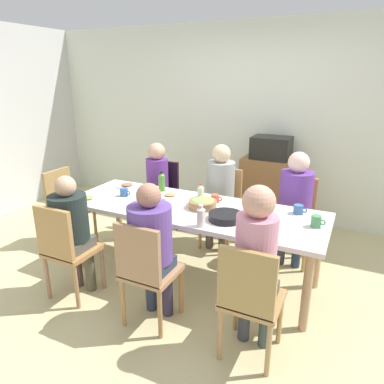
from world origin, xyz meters
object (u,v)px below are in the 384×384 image
Objects in this scene: chair_3 at (295,214)px; plate_1 at (145,204)px; chair_5 at (146,268)px; cup_0 at (124,192)px; chair_1 at (161,193)px; person_4 at (256,258)px; person_6 at (71,225)px; person_2 at (220,187)px; bottle_1 at (201,216)px; chair_0 at (66,203)px; bottle_2 at (262,227)px; dining_table at (192,214)px; chair_6 at (65,247)px; microwave at (271,148)px; bottle_3 at (162,182)px; cup_3 at (316,221)px; bowl_0 at (203,203)px; chair_2 at (222,203)px; cup_2 at (298,209)px; plate_2 at (88,199)px; plate_0 at (127,186)px; serving_pan at (226,217)px; cup_1 at (215,198)px; person_5 at (151,240)px; chair_4 at (250,297)px; bottle_0 at (201,194)px; person_3 at (295,197)px; plate_3 at (170,196)px; person_1 at (157,181)px; side_cabinet at (268,192)px.

plate_1 is (-1.25, -0.96, 0.24)m from chair_3.
cup_0 is (-0.77, 0.80, 0.27)m from chair_5.
chair_1 is at bearing 112.44° from plate_1.
person_6 is at bearing 179.99° from person_4.
bottle_1 is (0.26, -1.09, 0.10)m from person_2.
chair_0 is 4.93× the size of bottle_2.
dining_table is 1.95× the size of person_4.
person_4 is 6.96× the size of bottle_2.
chair_6 is 1.68m from bottle_2.
bottle_1 is 2.01m from microwave.
chair_5 is 4.24× the size of bottle_3.
chair_5 is at bearing -142.76° from cup_3.
person_2 is at bearing -110.00° from microwave.
bowl_0 is 2.26× the size of cup_0.
chair_2 is 1.11m from cup_2.
plate_2 is at bearing -164.24° from cup_2.
bottle_3 is at bearing 138.84° from bottle_1.
plate_0 is at bearing 95.58° from chair_6.
person_4 is at bearing -53.27° from serving_pan.
chair_3 reaches higher than bowl_0.
plate_0 is 0.91× the size of plate_1.
serving_pan is at bearing -141.73° from cup_2.
person_4 is (0.82, -0.72, 0.09)m from dining_table.
cup_3 is (0.18, -0.23, 0.01)m from cup_2.
chair_2 is 1.51m from plate_2.
cup_2 is at bearing 2.56° from cup_1.
person_5 is 5.52× the size of bottle_3.
cup_2 is at bearing 38.27° from serving_pan.
chair_3 is 1.00× the size of chair_5.
chair_4 is 0.80× the size of person_6.
bottle_0 reaches higher than plate_2.
person_3 is 1.34× the size of chair_6.
chair_4 is at bearing -40.32° from plate_3.
chair_3 is at bearing 0.00° from chair_1.
chair_3 is 4.80× the size of bottle_1.
microwave reaches higher than person_1.
serving_pan is at bearing -113.78° from chair_3.
chair_5 is (0.82, -1.53, -0.18)m from person_1.
person_4 is at bearing -32.18° from bottle_1.
chair_4 reaches higher than plate_1.
person_1 is 2.05m from cup_3.
cup_1 is 1.45m from side_cabinet.
chair_4 is at bearing -26.57° from cup_0.
chair_5 reaches higher than cup_1.
bowl_0 is 0.29× the size of side_cabinet.
plate_1 is at bearing 55.38° from person_6.
chair_5 is (-0.82, -1.62, 0.00)m from chair_3.
plate_1 is (0.40, 0.57, 0.07)m from person_6.
chair_1 is 1.16m from cup_1.
chair_6 is 7.89× the size of cup_1.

